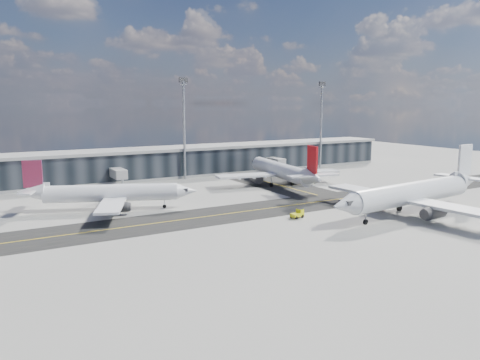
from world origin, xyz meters
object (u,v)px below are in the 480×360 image
(airliner_near, at_px, (413,193))
(service_van, at_px, (227,176))
(baggage_tug, at_px, (298,214))
(airliner_af, at_px, (109,193))
(airliner_redtail, at_px, (281,171))

(airliner_near, height_order, service_van, airliner_near)
(baggage_tug, distance_m, service_van, 51.02)
(airliner_near, relative_size, service_van, 8.86)
(baggage_tug, bearing_deg, airliner_near, 55.73)
(airliner_af, xyz_separation_m, service_van, (41.03, 24.89, -2.81))
(airliner_redtail, relative_size, airliner_near, 0.93)
(airliner_af, height_order, airliner_redtail, airliner_redtail)
(airliner_redtail, relative_size, baggage_tug, 13.90)
(airliner_redtail, bearing_deg, airliner_af, -162.99)
(baggage_tug, bearing_deg, service_van, 155.59)
(airliner_redtail, height_order, baggage_tug, airliner_redtail)
(airliner_near, xyz_separation_m, baggage_tug, (-21.33, 8.93, -3.43))
(airliner_near, bearing_deg, service_van, 4.63)
(airliner_redtail, bearing_deg, baggage_tug, -109.81)
(airliner_near, distance_m, baggage_tug, 23.38)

